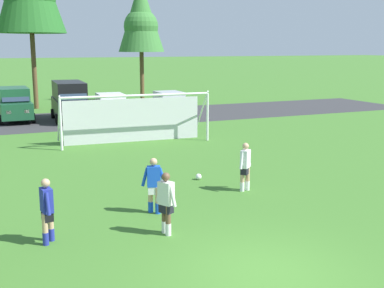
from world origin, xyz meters
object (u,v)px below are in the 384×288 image
(parked_car_slot_left, at_px, (70,100))
(parked_car_slot_center_left, at_px, (111,107))
(soccer_ball, at_px, (199,177))
(soccer_goal, at_px, (134,117))
(player_defender_far, at_px, (245,167))
(player_winger_left, at_px, (154,186))
(player_midfield_center, at_px, (47,211))
(parked_car_slot_center, at_px, (170,104))
(parked_car_slot_far_left, at_px, (15,104))
(player_striker_near, at_px, (166,203))

(parked_car_slot_left, xyz_separation_m, parked_car_slot_center_left, (2.52, -0.85, -0.47))
(soccer_ball, xyz_separation_m, soccer_goal, (-0.01, 7.86, 1.18))
(player_defender_far, relative_size, player_winger_left, 1.00)
(player_midfield_center, bearing_deg, player_defender_far, 16.68)
(player_midfield_center, xyz_separation_m, parked_car_slot_center, (10.84, 19.79, 0.05))
(player_defender_far, distance_m, player_winger_left, 3.66)
(parked_car_slot_far_left, bearing_deg, player_defender_far, -73.82)
(soccer_ball, xyz_separation_m, player_midfield_center, (-5.84, -3.91, 0.71))
(player_striker_near, distance_m, parked_car_slot_left, 21.47)
(soccer_goal, xyz_separation_m, player_defender_far, (0.85, -9.76, -0.47))
(parked_car_slot_far_left, height_order, parked_car_slot_center_left, parked_car_slot_far_left)
(soccer_goal, relative_size, player_midfield_center, 4.59)
(parked_car_slot_left, bearing_deg, player_winger_left, -93.18)
(player_striker_near, height_order, parked_car_slot_center, parked_car_slot_center)
(soccer_ball, bearing_deg, parked_car_slot_far_left, 105.33)
(soccer_goal, relative_size, parked_car_slot_far_left, 1.64)
(soccer_goal, distance_m, player_winger_left, 11.03)
(parked_car_slot_far_left, distance_m, parked_car_slot_center, 10.19)
(player_winger_left, relative_size, parked_car_slot_center, 0.39)
(player_winger_left, height_order, parked_car_slot_left, parked_car_slot_left)
(player_striker_near, height_order, player_winger_left, same)
(player_striker_near, distance_m, parked_car_slot_center_left, 20.93)
(player_midfield_center, relative_size, parked_car_slot_far_left, 0.36)
(parked_car_slot_left, height_order, parked_car_slot_center, parked_car_slot_left)
(soccer_ball, xyz_separation_m, player_striker_near, (-2.97, -4.52, 0.71))
(parked_car_slot_left, bearing_deg, player_striker_near, -93.63)
(player_winger_left, xyz_separation_m, parked_car_slot_center_left, (3.62, 18.87, 0.05))
(parked_car_slot_center_left, bearing_deg, player_defender_far, -90.24)
(soccer_ball, height_order, player_midfield_center, player_midfield_center)
(parked_car_slot_center, bearing_deg, player_midfield_center, -118.71)
(parked_car_slot_center_left, distance_m, parked_car_slot_center, 4.09)
(parked_car_slot_far_left, xyz_separation_m, parked_car_slot_center, (9.95, -2.17, -0.24))
(soccer_ball, xyz_separation_m, parked_car_slot_center_left, (0.92, 16.04, 0.77))
(player_winger_left, distance_m, parked_car_slot_center, 20.23)
(player_defender_far, relative_size, parked_car_slot_center_left, 0.38)
(soccer_ball, distance_m, soccer_goal, 7.94)
(player_striker_near, relative_size, parked_car_slot_left, 0.33)
(player_striker_near, relative_size, player_midfield_center, 1.00)
(player_defender_far, bearing_deg, player_striker_near, -145.50)
(player_winger_left, bearing_deg, soccer_ball, 46.30)
(parked_car_slot_center_left, bearing_deg, soccer_ball, -93.27)
(player_midfield_center, xyz_separation_m, parked_car_slot_far_left, (0.89, 21.96, 0.29))
(soccer_ball, distance_m, player_defender_far, 2.20)
(parked_car_slot_far_left, xyz_separation_m, parked_car_slot_center_left, (5.87, -2.01, -0.24))
(player_midfield_center, distance_m, parked_car_slot_center_left, 21.06)
(parked_car_slot_far_left, bearing_deg, player_winger_left, -83.86)
(soccer_goal, bearing_deg, parked_car_slot_center, 58.04)
(player_striker_near, xyz_separation_m, parked_car_slot_far_left, (-1.98, 22.58, 0.29))
(player_defender_far, xyz_separation_m, parked_car_slot_center_left, (0.08, 17.95, 0.05))
(player_striker_near, distance_m, parked_car_slot_far_left, 22.66)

